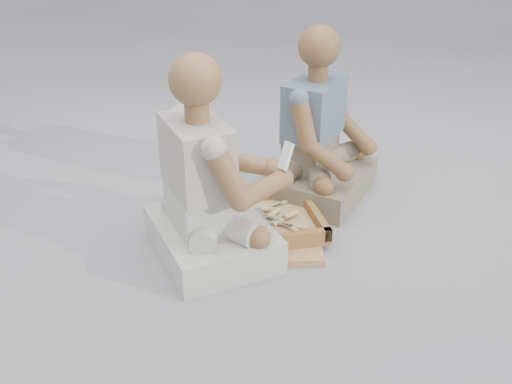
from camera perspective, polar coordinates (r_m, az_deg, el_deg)
name	(u,v)px	position (r m, az deg, el deg)	size (l,w,h in m)	color
ground	(292,276)	(2.33, 3.62, -8.35)	(60.00, 60.00, 0.00)	#9A9A9F
carved_panel	(259,242)	(2.50, 0.32, -5.04)	(0.53, 0.35, 0.04)	#A96541
tool_tray	(258,222)	(2.57, 0.18, -2.99)	(0.61, 0.52, 0.07)	brown
chisel_0	(275,224)	(2.53, 1.92, -3.22)	(0.20, 0.13, 0.02)	silver
chisel_1	(281,219)	(2.58, 2.50, -2.74)	(0.18, 0.15, 0.02)	silver
chisel_2	(296,226)	(2.51, 4.06, -3.46)	(0.18, 0.16, 0.02)	silver
chisel_3	(271,216)	(2.57, 1.47, -2.43)	(0.13, 0.20, 0.02)	silver
chisel_4	(260,235)	(2.45, 0.41, -4.30)	(0.17, 0.17, 0.02)	silver
chisel_5	(264,209)	(2.63, 0.82, -1.72)	(0.20, 0.12, 0.02)	silver
chisel_6	(272,214)	(2.60, 1.62, -2.23)	(0.19, 0.14, 0.02)	silver
chisel_7	(284,203)	(2.72, 2.78, -1.11)	(0.21, 0.09, 0.02)	silver
chisel_8	(294,229)	(2.50, 3.80, -3.76)	(0.10, 0.21, 0.02)	silver
chisel_9	(287,216)	(2.58, 3.12, -2.42)	(0.22, 0.07, 0.02)	silver
chisel_10	(251,218)	(2.57, -0.55, -2.57)	(0.19, 0.15, 0.02)	silver
wood_chip_0	(279,253)	(2.46, 2.36, -6.13)	(0.02, 0.01, 0.00)	#D7C67F
wood_chip_1	(248,260)	(2.41, -0.79, -6.85)	(0.02, 0.01, 0.00)	#D7C67F
wood_chip_2	(196,270)	(2.37, -5.98, -7.79)	(0.02, 0.01, 0.00)	#D7C67F
wood_chip_3	(258,214)	(2.75, 0.25, -2.24)	(0.02, 0.01, 0.00)	#D7C67F
wood_chip_4	(261,218)	(2.71, 0.47, -2.61)	(0.02, 0.01, 0.00)	#D7C67F
wood_chip_5	(261,266)	(2.38, 0.50, -7.41)	(0.02, 0.01, 0.00)	#D7C67F
wood_chip_6	(236,276)	(2.32, -2.04, -8.35)	(0.02, 0.01, 0.00)	#D7C67F
wood_chip_7	(264,272)	(2.34, 0.85, -8.00)	(0.02, 0.01, 0.00)	#D7C67F
craftsman	(209,191)	(2.33, -4.74, 0.06)	(0.59, 0.58, 0.86)	beige
companion	(319,142)	(2.84, 6.33, 4.97)	(0.70, 0.68, 0.85)	#776D55
mobile_phone	(286,156)	(2.34, 3.01, 3.65)	(0.06, 0.06, 0.11)	white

